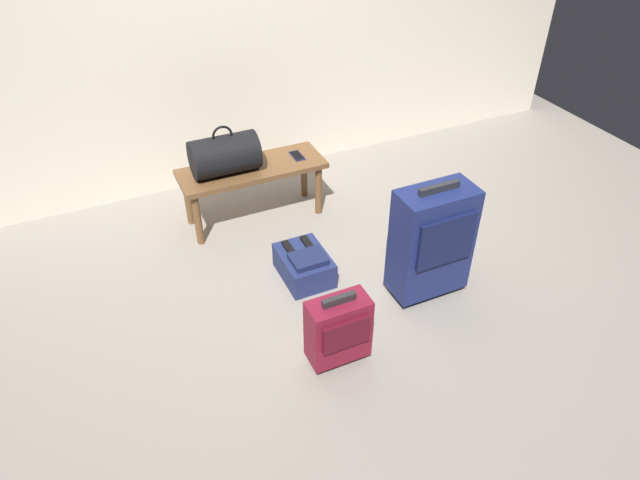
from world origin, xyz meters
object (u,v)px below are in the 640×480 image
object	(u,v)px
suitcase_upright_navy	(432,241)
suitcase_small_burgundy	(338,329)
duffel_bag_black	(225,155)
bench	(252,175)
backpack_navy	(304,265)
cell_phone	(297,156)

from	to	relation	value
suitcase_upright_navy	suitcase_small_burgundy	bearing A→B (deg)	-159.40
duffel_bag_black	suitcase_small_burgundy	size ratio (longest dim) A/B	0.96
bench	backpack_navy	size ratio (longest dim) A/B	2.63
duffel_bag_black	cell_phone	size ratio (longest dim) A/B	3.06
suitcase_small_burgundy	cell_phone	bearing A→B (deg)	75.10
duffel_bag_black	suitcase_upright_navy	bearing A→B (deg)	-54.24
duffel_bag_black	cell_phone	xyz separation A→B (m)	(0.51, 0.00, -0.13)
bench	suitcase_small_burgundy	size ratio (longest dim) A/B	2.17
duffel_bag_black	suitcase_small_burgundy	xyz separation A→B (m)	(0.13, -1.46, -0.31)
cell_phone	backpack_navy	distance (m)	0.87
suitcase_upright_navy	bench	bearing A→B (deg)	119.67
bench	suitcase_small_burgundy	xyz separation A→B (m)	(-0.05, -1.46, -0.12)
duffel_bag_black	backpack_navy	distance (m)	0.91
duffel_bag_black	suitcase_upright_navy	size ratio (longest dim) A/B	0.58
suitcase_small_burgundy	backpack_navy	size ratio (longest dim) A/B	1.21
bench	suitcase_upright_navy	bearing A→B (deg)	-60.33
suitcase_upright_navy	duffel_bag_black	bearing A→B (deg)	125.76
suitcase_small_burgundy	backpack_navy	bearing A→B (deg)	80.95
bench	backpack_navy	xyz separation A→B (m)	(0.06, -0.75, -0.26)
bench	cell_phone	bearing A→B (deg)	0.84
duffel_bag_black	backpack_navy	bearing A→B (deg)	-72.27
backpack_navy	suitcase_small_burgundy	bearing A→B (deg)	-99.05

